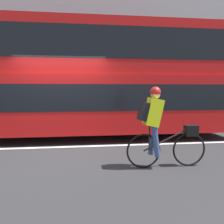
% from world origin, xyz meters
% --- Properties ---
extents(ground_plane, '(80.00, 80.00, 0.00)m').
position_xyz_m(ground_plane, '(0.00, 0.00, 0.00)').
color(ground_plane, '#2D2D30').
extents(road_center_line, '(50.00, 0.14, 0.01)m').
position_xyz_m(road_center_line, '(0.00, 0.30, 0.00)').
color(road_center_line, silver).
rests_on(road_center_line, ground_plane).
extents(sidewalk_curb, '(60.00, 2.08, 0.16)m').
position_xyz_m(sidewalk_curb, '(0.00, 5.96, 0.08)').
color(sidewalk_curb, gray).
rests_on(sidewalk_curb, ground_plane).
extents(building_facade, '(60.00, 0.30, 9.60)m').
position_xyz_m(building_facade, '(0.00, 7.15, 4.80)').
color(building_facade, '#9E9EA3').
rests_on(building_facade, ground_plane).
extents(bus, '(11.69, 2.52, 3.63)m').
position_xyz_m(bus, '(-0.39, 1.65, 2.01)').
color(bus, black).
rests_on(bus, ground_plane).
extents(cyclist_on_bike, '(1.66, 0.32, 1.64)m').
position_xyz_m(cyclist_on_bike, '(2.13, -1.55, 0.88)').
color(cyclist_on_bike, black).
rests_on(cyclist_on_bike, ground_plane).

